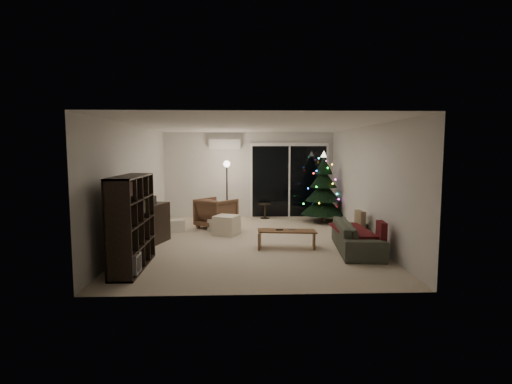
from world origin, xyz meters
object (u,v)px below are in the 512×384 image
media_cabinet (144,225)px  christmas_tree (323,187)px  sofa (357,237)px  coffee_table (287,239)px  bookshelf (120,223)px  armchair (216,213)px

media_cabinet → christmas_tree: 5.01m
media_cabinet → christmas_tree: (4.27, 2.55, 0.56)m
sofa → christmas_tree: christmas_tree is taller
media_cabinet → coffee_table: size_ratio=1.15×
media_cabinet → christmas_tree: christmas_tree is taller
media_cabinet → sofa: (4.30, -0.61, -0.14)m
christmas_tree → bookshelf: bearing=-135.6°
bookshelf → media_cabinet: bookshelf is taller
sofa → christmas_tree: 3.24m
coffee_table → christmas_tree: (1.33, 2.90, 0.79)m
bookshelf → coffee_table: bookshelf is taller
coffee_table → christmas_tree: christmas_tree is taller
coffee_table → armchair: bearing=132.8°
media_cabinet → sofa: 4.35m
armchair → sofa: armchair is taller
bookshelf → armchair: (1.38, 3.46, -0.40)m
media_cabinet → sofa: media_cabinet is taller
armchair → coffee_table: size_ratio=0.73×
bookshelf → christmas_tree: size_ratio=0.80×
armchair → christmas_tree: 3.04m
bookshelf → media_cabinet: 1.68m
armchair → christmas_tree: bearing=-126.4°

